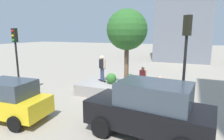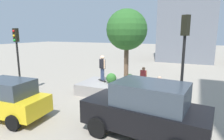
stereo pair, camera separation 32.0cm
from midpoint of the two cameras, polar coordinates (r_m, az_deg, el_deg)
The scene contains 13 objects.
ground_plane at distance 13.14m, azimuth 0.41°, elevation -6.82°, with size 120.00×120.00×0.00m, color #9E9384.
planter_ledge at distance 12.88m, azimuth 0.72°, elevation -5.51°, with size 4.23×2.72×0.72m, color gray.
plaza_tree at distance 11.82m, azimuth 5.18°, elevation 11.70°, with size 2.46×2.46×4.72m.
boxwood_shrub at distance 12.68m, azimuth 0.50°, elevation -2.49°, with size 0.69×0.69×0.69m, color #2D6628.
hedge_clump at distance 12.63m, azimuth 5.87°, elevation -2.66°, with size 0.67×0.67×0.67m, color #4C8C3D.
skateboard at distance 13.33m, azimuth -2.15°, elevation -3.09°, with size 0.80×0.58×0.07m.
skateboarder at distance 13.12m, azimuth -2.18°, elevation 1.21°, with size 0.53×0.40×1.73m.
sedan_parked at distance 7.66m, azimuth 11.17°, elevation -11.47°, with size 4.92×2.64×2.20m.
taxi_cab at distance 10.35m, azimuth -28.03°, elevation -7.54°, with size 4.16×2.12×1.89m.
traffic_light_corner at distance 13.71m, azimuth -25.76°, elevation 5.42°, with size 0.29×0.35×4.30m.
traffic_light_median at distance 8.81m, azimuth 21.55°, elevation 5.06°, with size 0.37×0.37×4.75m.
bystander_watching at distance 14.36m, azimuth 9.94°, elevation -1.72°, with size 0.53×0.24×1.56m.
passerby_with_bag at distance 11.37m, azimuth 14.59°, elevation -5.14°, with size 0.25×0.55×1.61m.
Camera 2 is at (-5.19, 11.39, 4.01)m, focal length 30.79 mm.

